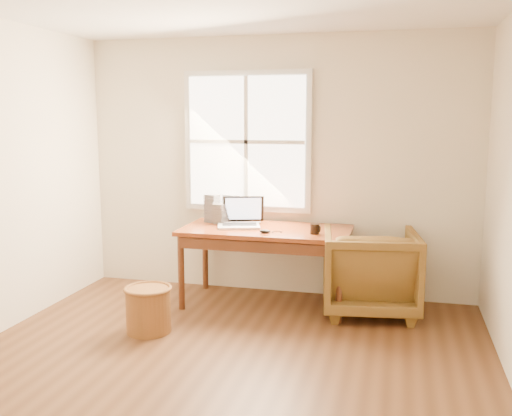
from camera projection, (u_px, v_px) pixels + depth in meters
The scene contains 11 objects.
room_shell at pixel (207, 191), 3.78m from camera, with size 4.04×4.54×2.64m.
desk at pixel (266, 230), 5.43m from camera, with size 1.60×0.80×0.04m, color brown.
armchair at pixel (370, 271), 5.25m from camera, with size 0.84×0.87×0.79m, color brown.
wicker_stool at pixel (148, 310), 4.81m from camera, with size 0.38×0.38×0.38m, color brown.
laptop at pixel (239, 211), 5.45m from camera, with size 0.43×0.45×0.32m, color silver, non-canonical shape.
mouse at pixel (265, 231), 5.20m from camera, with size 0.10×0.06×0.03m, color black.
coffee_mug at pixel (315, 229), 5.17m from camera, with size 0.08×0.08×0.09m, color black.
cd_stack_a at pixel (231, 207), 5.87m from camera, with size 0.13×0.11×0.26m, color silver.
cd_stack_b at pixel (221, 214), 5.64m from camera, with size 0.13×0.11×0.20m, color #29292E.
cd_stack_c at pixel (212, 208), 5.73m from camera, with size 0.13×0.11×0.28m, color gray.
cd_stack_d at pixel (235, 214), 5.74m from camera, with size 0.13×0.12×0.17m, color #ACB3B8.
Camera 1 is at (1.22, -3.39, 1.81)m, focal length 40.00 mm.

